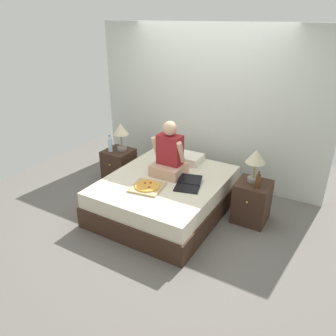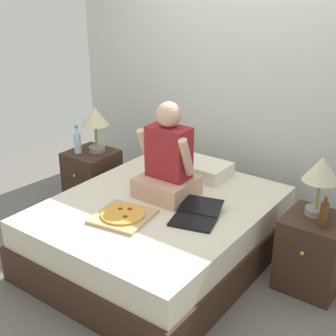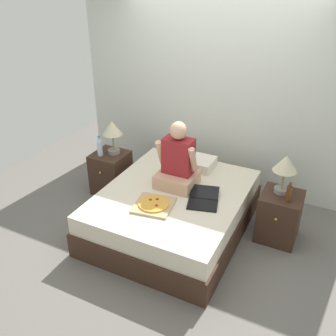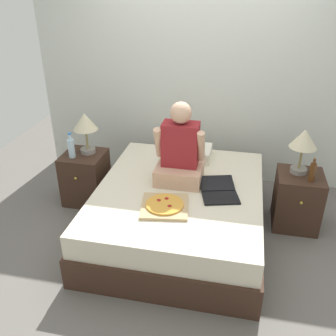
{
  "view_description": "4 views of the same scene",
  "coord_description": "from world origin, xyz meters",
  "px_view_note": "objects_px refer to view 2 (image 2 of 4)",
  "views": [
    {
      "loc": [
        2.09,
        -3.48,
        2.59
      ],
      "look_at": [
        0.05,
        -0.0,
        0.69
      ],
      "focal_mm": 35.0,
      "sensor_mm": 36.0,
      "label": 1
    },
    {
      "loc": [
        2.01,
        -2.63,
        2.21
      ],
      "look_at": [
        0.09,
        0.0,
        0.84
      ],
      "focal_mm": 50.0,
      "sensor_mm": 36.0,
      "label": 2
    },
    {
      "loc": [
        1.54,
        -3.25,
        2.78
      ],
      "look_at": [
        -0.07,
        -0.0,
        0.8
      ],
      "focal_mm": 40.0,
      "sensor_mm": 36.0,
      "label": 3
    },
    {
      "loc": [
        0.52,
        -2.99,
        2.31
      ],
      "look_at": [
        -0.07,
        -0.2,
        0.82
      ],
      "focal_mm": 40.0,
      "sensor_mm": 36.0,
      "label": 4
    }
  ],
  "objects_px": {
    "person_seated": "(168,162)",
    "nightstand_right": "(312,252)",
    "water_bottle": "(77,142)",
    "pizza_box": "(123,216)",
    "bed": "(159,231)",
    "lamp_on_right_nightstand": "(321,173)",
    "beer_bottle": "(324,215)",
    "laptop": "(196,216)",
    "nightstand_left": "(93,179)",
    "lamp_on_left_nightstand": "(95,119)"
  },
  "relations": [
    {
      "from": "water_bottle",
      "to": "pizza_box",
      "type": "bearing_deg",
      "value": -29.64
    },
    {
      "from": "lamp_on_left_nightstand",
      "to": "laptop",
      "type": "xyz_separation_m",
      "value": [
        1.47,
        -0.48,
        -0.36
      ]
    },
    {
      "from": "nightstand_left",
      "to": "water_bottle",
      "type": "distance_m",
      "value": 0.42
    },
    {
      "from": "bed",
      "to": "person_seated",
      "type": "bearing_deg",
      "value": 100.13
    },
    {
      "from": "nightstand_left",
      "to": "pizza_box",
      "type": "xyz_separation_m",
      "value": [
        1.07,
        -0.74,
        0.25
      ]
    },
    {
      "from": "nightstand_left",
      "to": "water_bottle",
      "type": "xyz_separation_m",
      "value": [
        -0.08,
        -0.09,
        0.4
      ]
    },
    {
      "from": "water_bottle",
      "to": "nightstand_right",
      "type": "xyz_separation_m",
      "value": [
        2.35,
        0.09,
        -0.4
      ]
    },
    {
      "from": "water_bottle",
      "to": "pizza_box",
      "type": "height_order",
      "value": "water_bottle"
    },
    {
      "from": "person_seated",
      "to": "laptop",
      "type": "distance_m",
      "value": 0.53
    },
    {
      "from": "person_seated",
      "to": "laptop",
      "type": "relative_size",
      "value": 1.61
    },
    {
      "from": "water_bottle",
      "to": "person_seated",
      "type": "xyz_separation_m",
      "value": [
        1.19,
        -0.14,
        0.12
      ]
    },
    {
      "from": "bed",
      "to": "nightstand_left",
      "type": "distance_m",
      "value": 1.2
    },
    {
      "from": "person_seated",
      "to": "pizza_box",
      "type": "relative_size",
      "value": 1.71
    },
    {
      "from": "bed",
      "to": "lamp_on_right_nightstand",
      "type": "bearing_deg",
      "value": 21.61
    },
    {
      "from": "water_bottle",
      "to": "nightstand_right",
      "type": "relative_size",
      "value": 0.48
    },
    {
      "from": "nightstand_right",
      "to": "laptop",
      "type": "bearing_deg",
      "value": -150.13
    },
    {
      "from": "nightstand_left",
      "to": "pizza_box",
      "type": "relative_size",
      "value": 1.26
    },
    {
      "from": "laptop",
      "to": "pizza_box",
      "type": "relative_size",
      "value": 1.06
    },
    {
      "from": "bed",
      "to": "nightstand_right",
      "type": "relative_size",
      "value": 3.32
    },
    {
      "from": "lamp_on_left_nightstand",
      "to": "water_bottle",
      "type": "xyz_separation_m",
      "value": [
        -0.12,
        -0.14,
        -0.22
      ]
    },
    {
      "from": "pizza_box",
      "to": "laptop",
      "type": "bearing_deg",
      "value": 34.87
    },
    {
      "from": "bed",
      "to": "nightstand_left",
      "type": "xyz_separation_m",
      "value": [
        -1.13,
        0.39,
        0.03
      ]
    },
    {
      "from": "lamp_on_right_nightstand",
      "to": "beer_bottle",
      "type": "distance_m",
      "value": 0.29
    },
    {
      "from": "person_seated",
      "to": "nightstand_right",
      "type": "bearing_deg",
      "value": 11.09
    },
    {
      "from": "nightstand_right",
      "to": "beer_bottle",
      "type": "xyz_separation_m",
      "value": [
        0.07,
        -0.1,
        0.38
      ]
    },
    {
      "from": "water_bottle",
      "to": "beer_bottle",
      "type": "height_order",
      "value": "water_bottle"
    },
    {
      "from": "nightstand_right",
      "to": "beer_bottle",
      "type": "relative_size",
      "value": 2.49
    },
    {
      "from": "bed",
      "to": "water_bottle",
      "type": "distance_m",
      "value": 1.32
    },
    {
      "from": "lamp_on_left_nightstand",
      "to": "water_bottle",
      "type": "bearing_deg",
      "value": -130.6
    },
    {
      "from": "nightstand_left",
      "to": "pizza_box",
      "type": "height_order",
      "value": "nightstand_left"
    },
    {
      "from": "lamp_on_left_nightstand",
      "to": "beer_bottle",
      "type": "distance_m",
      "value": 2.31
    },
    {
      "from": "lamp_on_right_nightstand",
      "to": "beer_bottle",
      "type": "xyz_separation_m",
      "value": [
        0.1,
        -0.15,
        -0.23
      ]
    },
    {
      "from": "bed",
      "to": "water_bottle",
      "type": "relative_size",
      "value": 6.9
    },
    {
      "from": "nightstand_left",
      "to": "lamp_on_left_nightstand",
      "type": "relative_size",
      "value": 1.27
    },
    {
      "from": "lamp_on_left_nightstand",
      "to": "lamp_on_right_nightstand",
      "type": "xyz_separation_m",
      "value": [
        2.2,
        0.0,
        0.0
      ]
    },
    {
      "from": "water_bottle",
      "to": "pizza_box",
      "type": "relative_size",
      "value": 0.6
    },
    {
      "from": "lamp_on_right_nightstand",
      "to": "nightstand_right",
      "type": "bearing_deg",
      "value": -59.07
    },
    {
      "from": "beer_bottle",
      "to": "lamp_on_right_nightstand",
      "type": "bearing_deg",
      "value": 123.69
    },
    {
      "from": "lamp_on_left_nightstand",
      "to": "lamp_on_right_nightstand",
      "type": "distance_m",
      "value": 2.2
    },
    {
      "from": "bed",
      "to": "pizza_box",
      "type": "relative_size",
      "value": 4.17
    },
    {
      "from": "nightstand_left",
      "to": "bed",
      "type": "bearing_deg",
      "value": -18.86
    },
    {
      "from": "nightstand_left",
      "to": "person_seated",
      "type": "height_order",
      "value": "person_seated"
    },
    {
      "from": "bed",
      "to": "pizza_box",
      "type": "xyz_separation_m",
      "value": [
        -0.07,
        -0.36,
        0.28
      ]
    },
    {
      "from": "bed",
      "to": "pizza_box",
      "type": "bearing_deg",
      "value": -100.48
    },
    {
      "from": "water_bottle",
      "to": "beer_bottle",
      "type": "distance_m",
      "value": 2.42
    },
    {
      "from": "lamp_on_right_nightstand",
      "to": "person_seated",
      "type": "distance_m",
      "value": 1.17
    },
    {
      "from": "nightstand_left",
      "to": "laptop",
      "type": "distance_m",
      "value": 1.59
    },
    {
      "from": "nightstand_left",
      "to": "lamp_on_right_nightstand",
      "type": "distance_m",
      "value": 2.32
    },
    {
      "from": "nightstand_left",
      "to": "lamp_on_left_nightstand",
      "type": "xyz_separation_m",
      "value": [
        0.04,
        0.05,
        0.61
      ]
    },
    {
      "from": "person_seated",
      "to": "pizza_box",
      "type": "bearing_deg",
      "value": -94.14
    }
  ]
}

